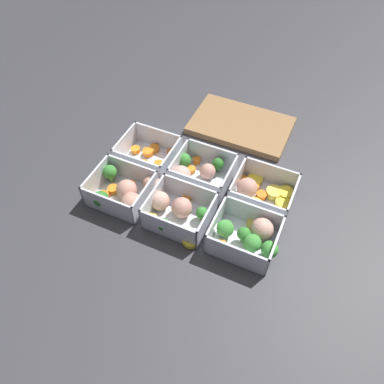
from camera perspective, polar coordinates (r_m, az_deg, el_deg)
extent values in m
plane|color=#38383D|center=(0.92, 0.00, -0.88)|extent=(4.00, 4.00, 0.00)
cube|color=silver|center=(0.94, -10.52, -0.59)|extent=(0.14, 0.12, 0.00)
cube|color=silver|center=(0.89, -12.75, -2.07)|extent=(0.14, 0.01, 0.06)
cube|color=silver|center=(0.95, -8.94, 3.07)|extent=(0.14, 0.01, 0.06)
cube|color=silver|center=(0.95, -14.29, 1.90)|extent=(0.01, 0.12, 0.06)
cube|color=silver|center=(0.89, -7.06, -0.82)|extent=(0.01, 0.12, 0.06)
cylinder|color=#49883F|center=(0.97, -12.16, 2.13)|extent=(0.01, 0.01, 0.02)
sphere|color=#388433|center=(0.95, -12.38, 3.01)|extent=(0.04, 0.04, 0.04)
sphere|color=tan|center=(0.92, -9.93, 0.33)|extent=(0.05, 0.05, 0.05)
cylinder|color=orange|center=(0.95, -11.94, 0.40)|extent=(0.04, 0.04, 0.01)
cylinder|color=orange|center=(0.94, -14.72, -0.99)|extent=(0.03, 0.03, 0.01)
cylinder|color=orange|center=(0.95, -9.21, 1.19)|extent=(0.03, 0.03, 0.01)
cylinder|color=orange|center=(0.94, -13.27, -0.54)|extent=(0.04, 0.04, 0.02)
sphere|color=tan|center=(0.89, -9.26, -1.58)|extent=(0.06, 0.06, 0.05)
sphere|color=#D19E8C|center=(0.93, -6.18, 1.34)|extent=(0.06, 0.06, 0.04)
cylinder|color=#407A37|center=(0.93, -13.51, -1.73)|extent=(0.01, 0.01, 0.01)
sphere|color=#2D7228|center=(0.91, -13.74, -0.98)|extent=(0.04, 0.04, 0.04)
cube|color=silver|center=(0.89, -1.83, -3.92)|extent=(0.14, 0.12, 0.00)
cube|color=silver|center=(0.83, -3.66, -5.73)|extent=(0.14, 0.01, 0.06)
cube|color=silver|center=(0.89, -0.23, 0.00)|extent=(0.14, 0.01, 0.06)
cube|color=silver|center=(0.88, -5.89, -1.26)|extent=(0.01, 0.12, 0.06)
cube|color=silver|center=(0.84, 2.33, -4.32)|extent=(0.01, 0.12, 0.06)
cylinder|color=#407A37|center=(0.86, -4.31, -5.59)|extent=(0.01, 0.01, 0.01)
sphere|color=#2D7228|center=(0.85, -4.38, -4.94)|extent=(0.03, 0.03, 0.03)
sphere|color=tan|center=(0.87, -1.74, -2.32)|extent=(0.07, 0.07, 0.05)
cylinder|color=#49883F|center=(0.88, 1.49, -3.85)|extent=(0.01, 0.01, 0.01)
sphere|color=#388433|center=(0.86, 1.52, -3.20)|extent=(0.03, 0.03, 0.03)
cylinder|color=orange|center=(0.91, -0.89, -1.14)|extent=(0.03, 0.03, 0.01)
sphere|color=#D19E8C|center=(0.89, -4.90, -1.34)|extent=(0.06, 0.06, 0.05)
cylinder|color=#DBC647|center=(0.88, -6.25, -4.13)|extent=(0.04, 0.04, 0.01)
cylinder|color=yellow|center=(0.84, -0.20, -7.43)|extent=(0.05, 0.05, 0.01)
cube|color=silver|center=(0.86, 7.81, -7.47)|extent=(0.14, 0.12, 0.00)
cube|color=silver|center=(0.80, 6.61, -9.63)|extent=(0.14, 0.01, 0.06)
cube|color=silver|center=(0.87, 9.33, -3.37)|extent=(0.14, 0.01, 0.06)
cube|color=silver|center=(0.84, 3.63, -4.80)|extent=(0.01, 0.12, 0.06)
cube|color=silver|center=(0.83, 12.53, -7.96)|extent=(0.01, 0.12, 0.06)
sphere|color=#D19E8C|center=(0.85, 10.61, -5.58)|extent=(0.07, 0.07, 0.05)
cylinder|color=#49883F|center=(0.85, 7.77, -7.06)|extent=(0.01, 0.01, 0.02)
sphere|color=#388433|center=(0.83, 7.91, -6.32)|extent=(0.03, 0.03, 0.03)
cylinder|color=#519448|center=(0.86, 4.98, -6.28)|extent=(0.01, 0.01, 0.01)
sphere|color=#42933D|center=(0.84, 5.07, -5.54)|extent=(0.04, 0.04, 0.04)
cylinder|color=orange|center=(0.83, 4.44, -8.17)|extent=(0.03, 0.03, 0.02)
cylinder|color=#519448|center=(0.84, 11.53, -9.29)|extent=(0.01, 0.01, 0.01)
sphere|color=#42933D|center=(0.82, 11.76, -8.55)|extent=(0.04, 0.04, 0.04)
cylinder|color=#519448|center=(0.84, 8.99, -8.40)|extent=(0.01, 0.01, 0.01)
sphere|color=#42933D|center=(0.82, 9.16, -7.67)|extent=(0.04, 0.04, 0.04)
cylinder|color=#DBC647|center=(0.88, 9.52, -4.79)|extent=(0.05, 0.05, 0.01)
cube|color=silver|center=(1.01, -6.56, 4.85)|extent=(0.14, 0.12, 0.00)
cube|color=silver|center=(0.96, -8.42, 3.77)|extent=(0.14, 0.01, 0.06)
cube|color=silver|center=(1.03, -5.12, 8.17)|extent=(0.14, 0.01, 0.06)
cube|color=silver|center=(1.02, -10.10, 7.12)|extent=(0.01, 0.12, 0.06)
cube|color=silver|center=(0.97, -3.15, 4.89)|extent=(0.01, 0.12, 0.06)
cylinder|color=orange|center=(0.99, -7.30, 4.23)|extent=(0.03, 0.03, 0.02)
cylinder|color=orange|center=(0.99, -5.14, 4.24)|extent=(0.03, 0.03, 0.01)
cylinder|color=orange|center=(1.02, -6.72, 6.03)|extent=(0.03, 0.03, 0.01)
cylinder|color=orange|center=(1.03, -5.75, 6.63)|extent=(0.04, 0.04, 0.01)
cylinder|color=orange|center=(1.02, -3.25, 6.03)|extent=(0.02, 0.02, 0.01)
cylinder|color=orange|center=(1.03, -8.59, 6.40)|extent=(0.04, 0.04, 0.01)
cylinder|color=orange|center=(0.97, -7.64, 3.09)|extent=(0.04, 0.04, 0.01)
cube|color=silver|center=(0.96, 1.68, 2.07)|extent=(0.14, 0.12, 0.00)
cube|color=silver|center=(0.90, 0.23, 0.77)|extent=(0.14, 0.01, 0.06)
cube|color=silver|center=(0.98, 3.11, 5.59)|extent=(0.14, 0.01, 0.06)
cube|color=silver|center=(0.96, -2.05, 4.53)|extent=(0.01, 0.12, 0.06)
cube|color=silver|center=(0.92, 5.63, 1.96)|extent=(0.01, 0.12, 0.06)
cylinder|color=orange|center=(0.99, 0.73, 4.83)|extent=(0.03, 0.03, 0.01)
sphere|color=#D19E8C|center=(0.93, -1.69, 2.54)|extent=(0.06, 0.06, 0.05)
cylinder|color=#49883F|center=(0.98, -1.15, 4.16)|extent=(0.01, 0.01, 0.01)
sphere|color=#388433|center=(0.97, -1.17, 4.92)|extent=(0.03, 0.03, 0.03)
cylinder|color=#407A37|center=(0.97, 3.93, 3.56)|extent=(0.01, 0.01, 0.02)
sphere|color=#2D7228|center=(0.96, 3.99, 4.34)|extent=(0.03, 0.03, 0.03)
cylinder|color=orange|center=(0.97, -0.11, 3.43)|extent=(0.03, 0.03, 0.01)
sphere|color=tan|center=(0.95, 2.40, 3.16)|extent=(0.05, 0.05, 0.04)
cube|color=silver|center=(0.94, 10.58, -0.99)|extent=(0.14, 0.12, 0.00)
cube|color=silver|center=(0.88, 9.69, -2.53)|extent=(0.14, 0.01, 0.06)
cube|color=silver|center=(0.95, 11.92, 2.67)|extent=(0.14, 0.01, 0.06)
cube|color=silver|center=(0.92, 6.82, 1.55)|extent=(0.01, 0.12, 0.06)
cube|color=silver|center=(0.91, 14.93, -1.22)|extent=(0.01, 0.12, 0.06)
cylinder|color=yellow|center=(0.94, 14.06, -0.20)|extent=(0.05, 0.05, 0.02)
cylinder|color=orange|center=(0.94, 9.55, 0.71)|extent=(0.03, 0.03, 0.01)
cylinder|color=orange|center=(0.96, 7.84, 1.82)|extent=(0.04, 0.04, 0.01)
cylinder|color=orange|center=(0.90, 13.22, -3.78)|extent=(0.03, 0.03, 0.01)
cylinder|color=yellow|center=(0.91, 9.54, -1.93)|extent=(0.04, 0.04, 0.02)
cylinder|color=#DBC647|center=(0.94, 12.37, -0.08)|extent=(0.06, 0.06, 0.02)
sphere|color=tan|center=(0.92, 8.40, 0.63)|extent=(0.06, 0.06, 0.05)
cylinder|color=orange|center=(0.93, 10.53, -0.49)|extent=(0.04, 0.04, 0.01)
cylinder|color=yellow|center=(0.96, 9.54, 1.86)|extent=(0.05, 0.05, 0.01)
cylinder|color=yellow|center=(0.93, 13.73, -1.63)|extent=(0.05, 0.05, 0.01)
cube|color=olive|center=(1.11, 7.45, 10.04)|extent=(0.28, 0.18, 0.02)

